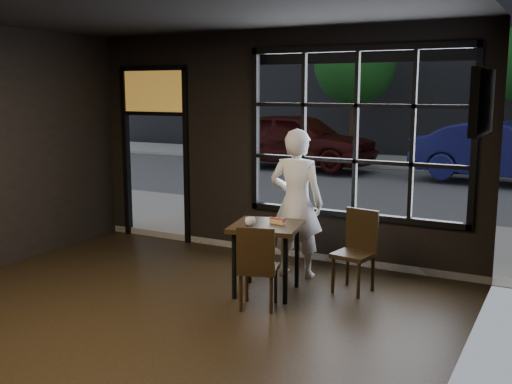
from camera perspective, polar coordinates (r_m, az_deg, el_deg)
The scene contains 15 objects.
floor at distance 6.05m, azimuth -13.68°, elevation -13.77°, with size 6.00×7.00×0.02m, color black.
wall_right at distance 4.23m, azimuth 17.26°, elevation -1.27°, with size 0.04×7.00×3.20m, color black.
window_frame at distance 8.03m, azimuth 9.49°, elevation 5.51°, with size 3.06×0.12×2.28m, color black.
stained_transom at distance 9.59m, azimuth -9.69°, elevation 9.47°, with size 1.20×0.06×0.70m, color orange.
street_asphalt at distance 28.44m, azimuth 20.48°, elevation 4.32°, with size 60.00×41.00×0.04m, color #545456.
cafe_table at distance 7.06m, azimuth 1.00°, elevation -6.35°, with size 0.77×0.77×0.84m, color black.
chair_near at distance 6.58m, azimuth 0.25°, elevation -7.06°, with size 0.41×0.41×0.94m, color black.
chair_window at distance 7.17m, azimuth 9.27°, elevation -5.66°, with size 0.42×0.42×0.97m, color black.
man at distance 7.62m, azimuth 3.86°, elevation -1.07°, with size 0.69×0.45×1.90m, color white.
hotdog at distance 6.98m, azimuth 2.06°, elevation -2.79°, with size 0.20×0.08×0.06m, color tan, non-canonical shape.
cup at distance 6.86m, azimuth -0.55°, elevation -2.85°, with size 0.12×0.12×0.10m, color silver.
tv at distance 6.33m, azimuth 20.77°, elevation 8.05°, with size 0.13×1.11×0.65m, color black.
navy_car at distance 16.13m, azimuth 22.72°, elevation 3.56°, with size 1.57×4.51×1.49m, color #13154B.
maroon_car at distance 17.94m, azimuth 4.04°, elevation 5.03°, with size 1.90×4.71×1.61m, color black.
tree_left at distance 20.01m, azimuth 9.38°, elevation 11.92°, with size 2.64×2.64×4.50m.
Camera 1 is at (3.76, -4.09, 2.38)m, focal length 42.00 mm.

